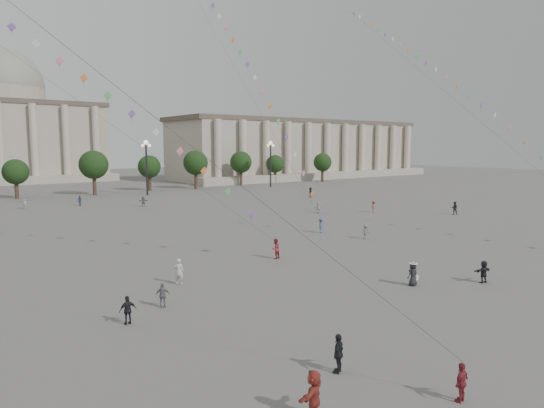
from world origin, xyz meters
TOP-DOWN VIEW (x-y plane):
  - ground at (0.00, 0.00)m, footprint 360.00×360.00m
  - hall_east at (75.00, 93.89)m, footprint 84.00×26.22m
  - hall_central at (0.00, 129.22)m, footprint 48.30×34.30m
  - tree_row at (0.00, 78.00)m, footprint 137.12×5.12m
  - lamp_post_mid_east at (15.00, 70.00)m, footprint 2.00×0.90m
  - lamp_post_far_east at (45.00, 70.00)m, footprint 2.00×0.90m
  - person_crowd_0 at (-0.27, 60.78)m, footprint 1.05×0.88m
  - person_crowd_3 at (9.84, -1.92)m, footprint 1.53×0.74m
  - person_crowd_4 at (-8.10, 61.74)m, footprint 1.39×1.14m
  - person_crowd_6 at (15.39, 14.09)m, footprint 0.99×0.59m
  - person_crowd_7 at (24.66, 31.52)m, footprint 1.55×0.59m
  - person_crowd_8 at (31.40, 27.03)m, footprint 1.25×1.19m
  - person_crowd_9 at (37.78, 47.94)m, footprint 1.54×1.69m
  - person_crowd_12 at (7.51, 53.67)m, footprint 1.57×0.72m
  - person_crowd_13 at (-7.49, 10.67)m, footprint 0.79×0.77m
  - person_crowd_15 at (38.95, 18.86)m, footprint 1.08×1.11m
  - tourist_0 at (-6.00, -10.00)m, footprint 0.95×0.50m
  - tourist_1 at (-13.11, 5.39)m, footprint 0.94×0.43m
  - tourist_2 at (-11.20, -7.47)m, footprint 1.72×1.20m
  - tourist_3 at (-10.45, 6.81)m, footprint 0.95×0.74m
  - tourist_4 at (-8.01, -5.50)m, footprint 1.09×0.84m
  - kite_flyer_0 at (2.54, 12.69)m, footprint 1.00×0.88m
  - kite_flyer_1 at (14.09, 19.47)m, footprint 1.20×1.17m
  - hat_person at (5.27, 0.64)m, footprint 0.85×0.60m
  - kite_train_east at (35.39, 21.04)m, footprint 19.07×49.23m

SIDE VIEW (x-z plane):
  - ground at x=0.00m, z-range 0.00..0.00m
  - person_crowd_4 at x=-8.10m, z-range 0.00..1.49m
  - tourist_3 at x=-10.45m, z-range 0.00..1.50m
  - person_crowd_6 at x=15.39m, z-range 0.00..1.52m
  - tourist_0 at x=-6.00m, z-range 0.00..1.55m
  - tourist_1 at x=-13.11m, z-range 0.00..1.58m
  - person_crowd_3 at x=9.84m, z-range 0.00..1.58m
  - person_crowd_12 at x=7.51m, z-range 0.00..1.63m
  - person_crowd_7 at x=24.66m, z-range 0.00..1.64m
  - kite_flyer_1 at x=14.09m, z-range 0.00..1.65m
  - person_crowd_0 at x=-0.27m, z-range 0.00..1.68m
  - person_crowd_8 at x=31.40m, z-range 0.00..1.70m
  - tourist_4 at x=-8.01m, z-range 0.00..1.72m
  - kite_flyer_0 at x=2.54m, z-range 0.00..1.74m
  - hat_person at x=5.27m, z-range 0.03..1.72m
  - tourist_2 at x=-11.20m, z-range 0.00..1.79m
  - person_crowd_15 at x=38.95m, z-range 0.00..1.80m
  - person_crowd_13 at x=-7.49m, z-range 0.00..1.84m
  - person_crowd_9 at x=37.78m, z-range 0.00..1.88m
  - tree_row at x=0.00m, z-range 1.39..9.39m
  - lamp_post_mid_east at x=15.00m, z-range 2.03..12.68m
  - lamp_post_far_east at x=45.00m, z-range 2.03..12.68m
  - hall_east at x=75.00m, z-range -0.17..17.03m
  - hall_central at x=0.00m, z-range -3.52..31.98m
  - kite_train_east at x=35.39m, z-range -12.11..51.51m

